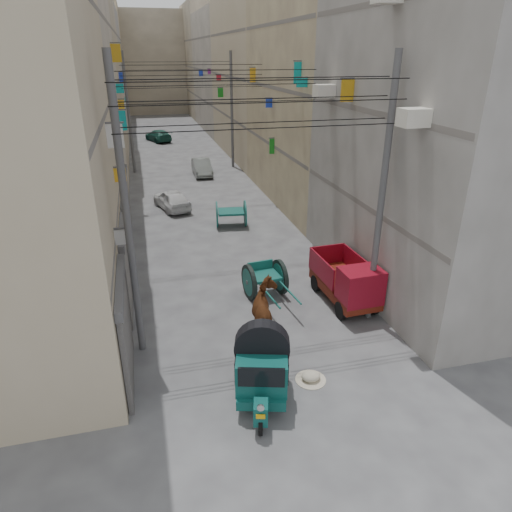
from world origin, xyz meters
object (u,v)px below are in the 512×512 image
object	(u,v)px
second_cart	(231,213)
feed_sack	(311,376)
mini_truck	(349,285)
horse	(268,314)
auto_rickshaw	(262,365)
distant_car_green	(158,136)
distant_car_white	(172,199)
tonga_cart	(265,279)
distant_car_grey	(202,167)

from	to	relation	value
second_cart	feed_sack	distance (m)	11.94
mini_truck	horse	bearing A→B (deg)	-162.20
auto_rickshaw	distant_car_green	world-z (taller)	auto_rickshaw
feed_sack	distant_car_white	bearing A→B (deg)	98.64
second_cart	feed_sack	xyz separation A→B (m)	(-0.27, -11.93, -0.56)
tonga_cart	horse	xyz separation A→B (m)	(-0.62, -2.60, 0.19)
horse	distant_car_green	bearing A→B (deg)	-81.70
second_cart	distant_car_grey	xyz separation A→B (m)	(0.05, 10.66, -0.14)
feed_sack	distant_car_white	distance (m)	15.58
feed_sack	mini_truck	bearing A→B (deg)	52.22
mini_truck	second_cart	distance (m)	8.92
auto_rickshaw	distant_car_green	bearing A→B (deg)	106.80
horse	distant_car_green	xyz separation A→B (m)	(-1.29, 34.65, -0.30)
auto_rickshaw	distant_car_white	distance (m)	15.72
horse	tonga_cart	bearing A→B (deg)	-97.32
mini_truck	distant_car_grey	world-z (taller)	mini_truck
feed_sack	horse	xyz separation A→B (m)	(-0.59, 2.14, 0.72)
horse	auto_rickshaw	bearing A→B (deg)	77.47
feed_sack	horse	world-z (taller)	horse
feed_sack	tonga_cart	bearing A→B (deg)	89.61
mini_truck	tonga_cart	bearing A→B (deg)	147.93
auto_rickshaw	distant_car_white	bearing A→B (deg)	109.46
auto_rickshaw	distant_car_white	world-z (taller)	auto_rickshaw
auto_rickshaw	distant_car_white	size ratio (longest dim) A/B	0.76
second_cart	horse	xyz separation A→B (m)	(-0.86, -9.79, 0.16)
tonga_cart	distant_car_grey	xyz separation A→B (m)	(0.29, 17.86, -0.10)
second_cart	feed_sack	bearing A→B (deg)	-83.62
auto_rickshaw	distant_car_green	size ratio (longest dim) A/B	0.65
distant_car_white	distant_car_grey	world-z (taller)	distant_car_grey
auto_rickshaw	feed_sack	size ratio (longest dim) A/B	4.81
distant_car_white	mini_truck	bearing A→B (deg)	96.00
auto_rickshaw	distant_car_grey	distance (m)	22.95
horse	distant_car_green	world-z (taller)	horse
second_cart	horse	world-z (taller)	horse
mini_truck	distant_car_white	bearing A→B (deg)	109.54
distant_car_grey	second_cart	bearing A→B (deg)	-89.76
distant_car_green	horse	bearing A→B (deg)	72.24
distant_car_white	auto_rickshaw	bearing A→B (deg)	77.35
distant_car_grey	distant_car_green	size ratio (longest dim) A/B	0.89
feed_sack	horse	distance (m)	2.33
feed_sack	distant_car_grey	size ratio (longest dim) A/B	0.15
auto_rickshaw	distant_car_green	xyz separation A→B (m)	(-0.47, 37.07, -0.43)
feed_sack	distant_car_white	xyz separation A→B (m)	(-2.34, 15.40, 0.42)
tonga_cart	mini_truck	xyz separation A→B (m)	(2.53, -1.43, 0.16)
feed_sack	auto_rickshaw	bearing A→B (deg)	-168.47
auto_rickshaw	distant_car_grey	bearing A→B (deg)	101.74
mini_truck	distant_car_green	distance (m)	33.78
auto_rickshaw	mini_truck	distance (m)	5.35
distant_car_grey	horse	bearing A→B (deg)	-92.06
tonga_cart	distant_car_green	size ratio (longest dim) A/B	0.77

